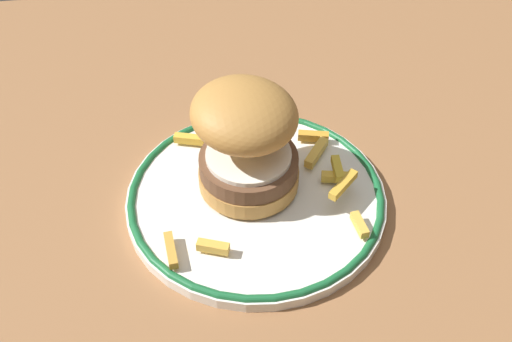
% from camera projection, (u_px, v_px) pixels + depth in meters
% --- Properties ---
extents(ground_plane, '(1.39, 0.97, 0.04)m').
position_uv_depth(ground_plane, '(240.00, 240.00, 0.65)').
color(ground_plane, '#8D5F3B').
extents(dinner_plate, '(0.27, 0.27, 0.02)m').
position_uv_depth(dinner_plate, '(256.00, 197.00, 0.65)').
color(dinner_plate, white).
rests_on(dinner_plate, ground_plane).
extents(burger, '(0.15, 0.14, 0.11)m').
position_uv_depth(burger, '(246.00, 138.00, 0.62)').
color(burger, '#B47D3B').
rests_on(burger, dinner_plate).
extents(fries_pile, '(0.20, 0.22, 0.02)m').
position_uv_depth(fries_pile, '(286.00, 175.00, 0.65)').
color(fries_pile, gold).
rests_on(fries_pile, dinner_plate).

